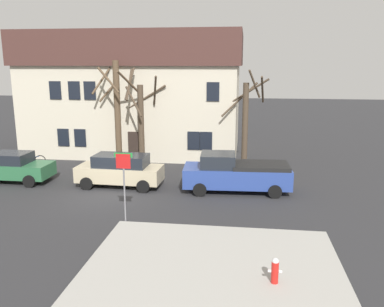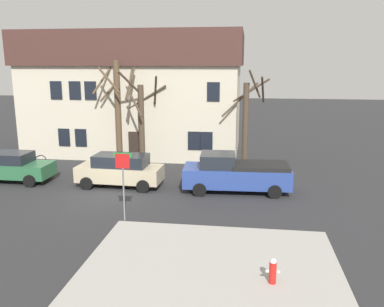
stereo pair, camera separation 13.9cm
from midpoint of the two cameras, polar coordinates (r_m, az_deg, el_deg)
ground_plane at (r=20.68m, az=-11.99°, el=-6.08°), size 120.00×120.00×0.00m
sidewalk_slab at (r=13.02m, az=2.77°, el=-17.28°), size 8.35×7.91×0.12m
building_main at (r=30.98m, az=-7.59°, el=8.67°), size 15.71×8.74×8.73m
tree_bare_near at (r=26.28m, az=-10.39°, el=6.29°), size 3.12×3.10×7.04m
tree_bare_mid at (r=25.53m, az=-7.06°, el=4.86°), size 2.58×2.34×6.31m
tree_bare_far at (r=24.70m, az=7.89°, el=4.57°), size 2.95×2.65×6.21m
car_green_sedan at (r=24.81m, az=-23.99°, el=-1.75°), size 4.42×2.03×1.67m
car_beige_wagon at (r=22.06m, az=-9.99°, el=-2.32°), size 4.62×2.08×1.76m
pickup_truck_blue at (r=21.02m, az=6.40°, el=-2.80°), size 5.60×2.44×2.01m
fire_hydrant at (r=12.69m, az=11.73°, el=-15.94°), size 0.42×0.22×0.80m
street_sign_pole at (r=16.63m, az=-9.54°, el=-3.01°), size 0.76×0.07×3.03m
bicycle_leaning at (r=28.12m, az=-21.60°, el=-0.93°), size 1.65×0.66×1.03m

